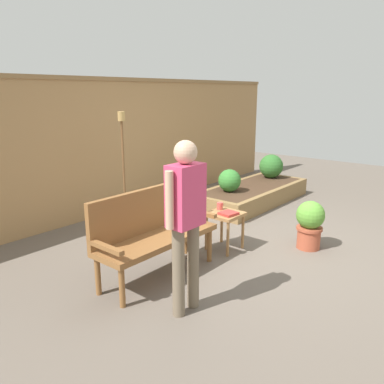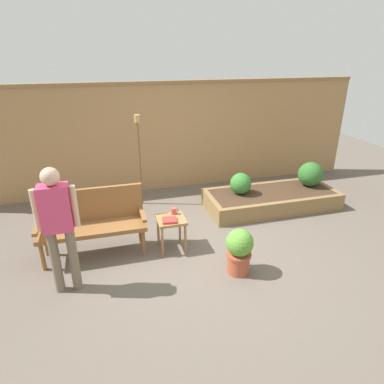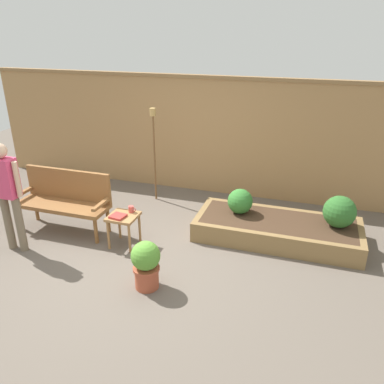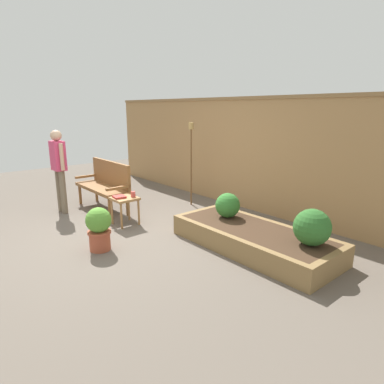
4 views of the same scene
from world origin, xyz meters
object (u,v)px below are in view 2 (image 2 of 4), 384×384
Objects in this scene: cup_on_table at (174,211)px; tiki_torch at (139,145)px; person_by_bench at (58,221)px; shrub_near_bench at (241,184)px; book_on_table at (169,220)px; potted_boxwood at (239,250)px; shrub_far_corner at (310,174)px; garden_bench at (92,218)px; side_table at (171,224)px.

tiki_torch reaches higher than cup_on_table.
cup_on_table is 0.07× the size of person_by_bench.
cup_on_table is 1.68m from person_by_bench.
person_by_bench is at bearing -154.67° from cup_on_table.
shrub_near_bench is 0.23× the size of tiki_torch.
person_by_bench reaches higher than cup_on_table.
cup_on_table is 0.23m from book_on_table.
potted_boxwood is 2.82m from shrub_far_corner.
cup_on_table is (1.15, -0.07, -0.02)m from garden_bench.
side_table is at bearing -118.02° from cup_on_table.
book_on_table is (1.04, -0.27, -0.05)m from garden_bench.
garden_bench is 2.67m from shrub_near_bench.
book_on_table is 1.51m from person_by_bench.
shrub_far_corner is (2.94, 1.03, 0.03)m from book_on_table.
shrub_near_bench reaches higher than cup_on_table.
person_by_bench reaches higher than book_on_table.
shrub_far_corner is at bearing 18.25° from side_table.
tiki_torch is at bearing 97.16° from side_table.
potted_boxwood is at bearing -113.67° from shrub_near_bench.
garden_bench reaches higher than potted_boxwood.
garden_bench reaches higher than side_table.
tiki_torch reaches higher than book_on_table.
shrub_near_bench is (0.77, 1.77, 0.15)m from potted_boxwood.
tiki_torch reaches higher than side_table.
shrub_near_bench is (2.56, 0.76, -0.05)m from garden_bench.
cup_on_table reaches higher than side_table.
side_table is 1.60m from person_by_bench.
shrub_far_corner is at bearing 19.49° from person_by_bench.
person_by_bench is at bearing -118.28° from tiki_torch.
cup_on_table is 0.57× the size of book_on_table.
side_table is 1.83m from tiki_torch.
tiki_torch is at bearing 59.10° from garden_bench.
side_table is at bearing 22.01° from person_by_bench.
person_by_bench is (-2.89, -1.52, 0.44)m from shrub_near_bench.
cup_on_table is 0.07× the size of tiki_torch.
potted_boxwood is 1.35× the size of shrub_far_corner.
book_on_table is at bearing -84.40° from tiki_torch.
potted_boxwood is 1.93m from shrub_near_bench.
garden_bench is 3.00× the size of side_table.
book_on_table is 0.43× the size of shrub_far_corner.
side_table is 4.25× the size of cup_on_table.
side_table is at bearing 131.33° from potted_boxwood.
side_table is 0.31× the size of person_by_bench.
shrub_far_corner is at bearing 27.32° from book_on_table.
person_by_bench reaches higher than shrub_far_corner.
shrub_far_corner is 4.59m from person_by_bench.
shrub_far_corner is (3.98, 0.76, -0.02)m from garden_bench.
person_by_bench is at bearing -160.51° from shrub_far_corner.
garden_bench is 4.06m from shrub_far_corner.
tiki_torch reaches higher than shrub_near_bench.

